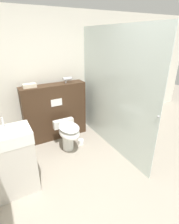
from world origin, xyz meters
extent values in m
plane|color=#9E9384|center=(0.00, 0.00, 0.00)|extent=(12.00, 12.00, 0.00)
cube|color=silver|center=(0.00, 2.37, 1.25)|extent=(8.00, 0.06, 2.50)
cube|color=#3D2819|center=(-0.07, 2.10, 0.58)|extent=(1.27, 0.29, 1.15)
cube|color=white|center=(-0.07, 1.95, 0.83)|extent=(0.22, 0.01, 0.14)
cube|color=silver|center=(0.75, 1.28, 1.09)|extent=(0.01, 2.13, 2.19)
sphere|color=#B2B2B7|center=(0.75, 0.24, 1.05)|extent=(0.04, 0.04, 0.04)
cylinder|color=white|center=(-0.04, 1.54, 0.20)|extent=(0.20, 0.20, 0.39)
ellipsoid|color=white|center=(-0.04, 1.45, 0.41)|extent=(0.35, 0.51, 0.20)
ellipsoid|color=white|center=(-0.04, 1.45, 0.52)|extent=(0.34, 0.50, 0.02)
cube|color=white|center=(-0.04, 1.73, 0.47)|extent=(0.40, 0.10, 0.16)
cube|color=beige|center=(-1.06, 1.00, 0.39)|extent=(0.58, 0.41, 0.79)
cube|color=white|center=(-1.06, 1.00, 0.87)|extent=(0.60, 0.41, 0.16)
cylinder|color=silver|center=(-1.06, 1.11, 1.02)|extent=(0.02, 0.02, 0.14)
cylinder|color=#B7B7BC|center=(0.23, 2.09, 1.23)|extent=(0.17, 0.07, 0.07)
cone|color=#B7B7BC|center=(0.33, 2.09, 1.23)|extent=(0.03, 0.06, 0.06)
cylinder|color=#B7B7BC|center=(0.19, 2.09, 1.19)|extent=(0.03, 0.03, 0.07)
cube|color=beige|center=(-0.51, 2.11, 1.19)|extent=(0.24, 0.14, 0.07)
cylinder|color=white|center=(0.25, 1.57, 0.05)|extent=(0.11, 0.11, 0.10)
camera|label=1|loc=(-1.05, -1.13, 2.03)|focal=28.00mm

